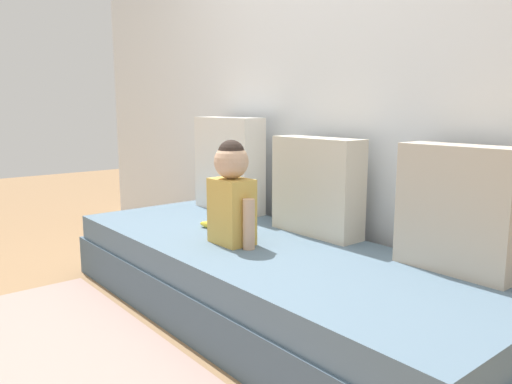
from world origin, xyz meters
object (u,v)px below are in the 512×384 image
Objects in this scene: couch at (265,282)px; throw_pillow_center at (317,186)px; throw_pillow_left at (229,165)px; banana at (213,225)px; throw_pillow_right at (458,209)px; toddler at (232,192)px.

couch is 4.80× the size of throw_pillow_center.
throw_pillow_left is at bearing 180.00° from throw_pillow_center.
throw_pillow_left is 0.56m from banana.
throw_pillow_center is 1.01× the size of throw_pillow_right.
toddler is at bearing -153.42° from throw_pillow_right.
couch is 0.56m from throw_pillow_center.
throw_pillow_left reaches higher than throw_pillow_right.
couch is 4.92× the size of toddler.
toddler reaches higher than throw_pillow_center.
banana is at bearing -178.93° from couch.
toddler is (-0.90, -0.45, -0.00)m from throw_pillow_right.
couch is at bearing -155.34° from throw_pillow_right.
banana is (-0.30, 0.09, -0.23)m from toddler.
throw_pillow_left is 1.16× the size of throw_pillow_right.
throw_pillow_right is at bearing 24.66° from couch.
throw_pillow_right is at bearing 0.00° from throw_pillow_left.
throw_pillow_left is 1.15× the size of throw_pillow_center.
throw_pillow_right reaches higher than toddler.
throw_pillow_center is 1.03× the size of toddler.
throw_pillow_right is 2.98× the size of banana.
throw_pillow_center is 0.76m from throw_pillow_right.
couch is at bearing 36.47° from toddler.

